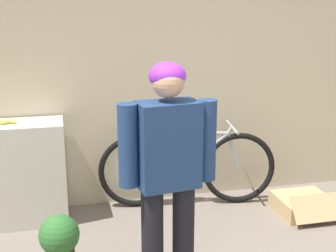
% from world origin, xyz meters
% --- Properties ---
extents(wall_back, '(8.00, 0.07, 2.60)m').
position_xyz_m(wall_back, '(0.00, 2.46, 1.30)').
color(wall_back, beige).
rests_on(wall_back, ground_plane).
extents(side_shelf, '(0.91, 0.41, 0.91)m').
position_xyz_m(side_shelf, '(-1.23, 2.20, 0.46)').
color(side_shelf, beige).
rests_on(side_shelf, ground_plane).
extents(person, '(0.64, 0.27, 1.56)m').
position_xyz_m(person, '(-0.14, 0.91, 0.91)').
color(person, black).
rests_on(person, ground_plane).
extents(bicycle, '(1.70, 0.46, 0.78)m').
position_xyz_m(bicycle, '(0.37, 2.21, 0.37)').
color(bicycle, black).
rests_on(bicycle, ground_plane).
extents(cardboard_box, '(0.49, 0.55, 0.25)m').
position_xyz_m(cardboard_box, '(1.37, 1.77, 0.08)').
color(cardboard_box, tan).
rests_on(cardboard_box, ground_plane).
extents(potted_plant, '(0.29, 0.29, 0.46)m').
position_xyz_m(potted_plant, '(-0.85, 1.24, 0.26)').
color(potted_plant, brown).
rests_on(potted_plant, ground_plane).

